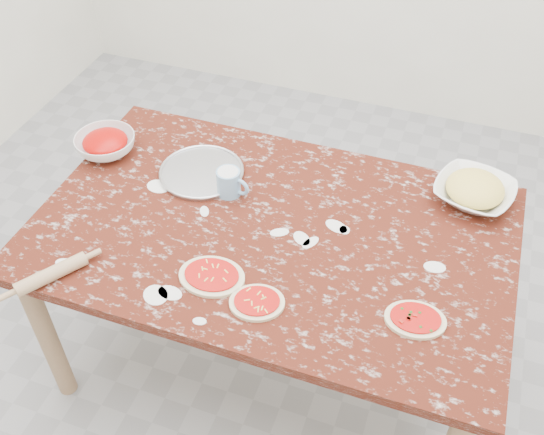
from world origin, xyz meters
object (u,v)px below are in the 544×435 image
(worktable, at_px, (272,245))
(cheese_bowl, at_px, (474,193))
(pizza_tray, at_px, (202,173))
(sauce_bowl, at_px, (106,145))
(rolling_pin, at_px, (51,274))
(flour_mug, at_px, (230,182))

(worktable, height_order, cheese_bowl, cheese_bowl)
(worktable, height_order, pizza_tray, pizza_tray)
(worktable, relative_size, sauce_bowl, 6.99)
(pizza_tray, distance_m, rolling_pin, 0.66)
(pizza_tray, xyz_separation_m, cheese_bowl, (0.96, 0.19, 0.03))
(sauce_bowl, xyz_separation_m, cheese_bowl, (1.36, 0.19, -0.00))
(worktable, bearing_deg, flour_mug, 149.67)
(worktable, relative_size, cheese_bowl, 5.95)
(sauce_bowl, height_order, flour_mug, flour_mug)
(cheese_bowl, xyz_separation_m, rolling_pin, (-1.19, -0.81, -0.01))
(sauce_bowl, height_order, rolling_pin, sauce_bowl)
(pizza_tray, relative_size, sauce_bowl, 1.34)
(rolling_pin, bearing_deg, worktable, 37.80)
(worktable, bearing_deg, sauce_bowl, 166.21)
(worktable, distance_m, pizza_tray, 0.40)
(cheese_bowl, relative_size, rolling_pin, 1.19)
(worktable, xyz_separation_m, flour_mug, (-0.20, 0.12, 0.13))
(sauce_bowl, distance_m, rolling_pin, 0.65)
(worktable, xyz_separation_m, rolling_pin, (-0.57, -0.44, 0.11))
(pizza_tray, distance_m, cheese_bowl, 0.98)
(pizza_tray, bearing_deg, sauce_bowl, -179.76)
(pizza_tray, bearing_deg, cheese_bowl, 11.19)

